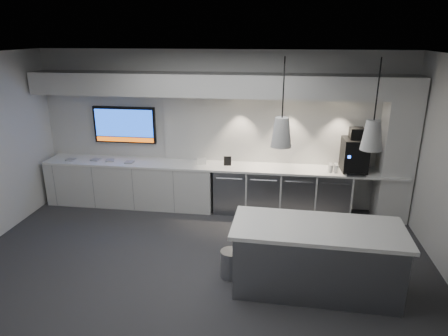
# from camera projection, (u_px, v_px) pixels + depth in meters

# --- Properties ---
(floor) EXTENTS (7.00, 7.00, 0.00)m
(floor) POSITION_uv_depth(u_px,v_px,m) (196.00, 270.00, 5.81)
(floor) COLOR #2F2F32
(floor) RESTS_ON ground
(ceiling) EXTENTS (7.00, 7.00, 0.00)m
(ceiling) POSITION_uv_depth(u_px,v_px,m) (190.00, 57.00, 4.84)
(ceiling) COLOR black
(ceiling) RESTS_ON wall_back
(wall_back) EXTENTS (7.00, 0.00, 7.00)m
(wall_back) POSITION_uv_depth(u_px,v_px,m) (220.00, 130.00, 7.67)
(wall_back) COLOR silver
(wall_back) RESTS_ON floor
(wall_front) EXTENTS (7.00, 0.00, 7.00)m
(wall_front) POSITION_uv_depth(u_px,v_px,m) (124.00, 284.00, 2.98)
(wall_front) COLOR silver
(wall_front) RESTS_ON floor
(back_counter) EXTENTS (6.80, 0.65, 0.04)m
(back_counter) POSITION_uv_depth(u_px,v_px,m) (218.00, 166.00, 7.57)
(back_counter) COLOR white
(back_counter) RESTS_ON left_base_cabinets
(left_base_cabinets) EXTENTS (3.30, 0.63, 0.86)m
(left_base_cabinets) POSITION_uv_depth(u_px,v_px,m) (131.00, 184.00, 7.94)
(left_base_cabinets) COLOR silver
(left_base_cabinets) RESTS_ON floor
(fridge_unit_a) EXTENTS (0.60, 0.61, 0.85)m
(fridge_unit_a) POSITION_uv_depth(u_px,v_px,m) (231.00, 189.00, 7.68)
(fridge_unit_a) COLOR gray
(fridge_unit_a) RESTS_ON floor
(fridge_unit_b) EXTENTS (0.60, 0.61, 0.85)m
(fridge_unit_b) POSITION_uv_depth(u_px,v_px,m) (264.00, 191.00, 7.60)
(fridge_unit_b) COLOR gray
(fridge_unit_b) RESTS_ON floor
(fridge_unit_c) EXTENTS (0.60, 0.61, 0.85)m
(fridge_unit_c) POSITION_uv_depth(u_px,v_px,m) (297.00, 192.00, 7.52)
(fridge_unit_c) COLOR gray
(fridge_unit_c) RESTS_ON floor
(fridge_unit_d) EXTENTS (0.60, 0.61, 0.85)m
(fridge_unit_d) POSITION_uv_depth(u_px,v_px,m) (331.00, 194.00, 7.44)
(fridge_unit_d) COLOR gray
(fridge_unit_d) RESTS_ON floor
(backsplash) EXTENTS (4.60, 0.03, 1.30)m
(backsplash) POSITION_uv_depth(u_px,v_px,m) (283.00, 130.00, 7.48)
(backsplash) COLOR silver
(backsplash) RESTS_ON wall_back
(soffit) EXTENTS (6.90, 0.60, 0.40)m
(soffit) POSITION_uv_depth(u_px,v_px,m) (218.00, 85.00, 7.10)
(soffit) COLOR silver
(soffit) RESTS_ON wall_back
(column) EXTENTS (0.55, 0.55, 2.60)m
(column) POSITION_uv_depth(u_px,v_px,m) (397.00, 151.00, 7.04)
(column) COLOR silver
(column) RESTS_ON floor
(wall_tv) EXTENTS (1.25, 0.07, 0.72)m
(wall_tv) POSITION_uv_depth(u_px,v_px,m) (125.00, 125.00, 7.85)
(wall_tv) COLOR black
(wall_tv) RESTS_ON wall_back
(island) EXTENTS (2.23, 1.01, 0.93)m
(island) POSITION_uv_depth(u_px,v_px,m) (316.00, 258.00, 5.24)
(island) COLOR gray
(island) RESTS_ON floor
(bin) EXTENTS (0.35, 0.35, 0.40)m
(bin) POSITION_uv_depth(u_px,v_px,m) (230.00, 264.00, 5.61)
(bin) COLOR gray
(bin) RESTS_ON floor
(coffee_machine) EXTENTS (0.45, 0.62, 0.79)m
(coffee_machine) POSITION_uv_depth(u_px,v_px,m) (355.00, 153.00, 7.16)
(coffee_machine) COLOR black
(coffee_machine) RESTS_ON back_counter
(sign_black) EXTENTS (0.14, 0.04, 0.18)m
(sign_black) POSITION_uv_depth(u_px,v_px,m) (227.00, 161.00, 7.51)
(sign_black) COLOR black
(sign_black) RESTS_ON back_counter
(sign_white) EXTENTS (0.18, 0.07, 0.14)m
(sign_white) POSITION_uv_depth(u_px,v_px,m) (201.00, 161.00, 7.55)
(sign_white) COLOR white
(sign_white) RESTS_ON back_counter
(cup_cluster) EXTENTS (0.17, 0.17, 0.14)m
(cup_cluster) POSITION_uv_depth(u_px,v_px,m) (333.00, 168.00, 7.18)
(cup_cluster) COLOR white
(cup_cluster) RESTS_ON back_counter
(tray_a) EXTENTS (0.16, 0.16, 0.02)m
(tray_a) POSITION_uv_depth(u_px,v_px,m) (71.00, 160.00, 7.84)
(tray_a) COLOR #9D9D9D
(tray_a) RESTS_ON back_counter
(tray_b) EXTENTS (0.18, 0.18, 0.02)m
(tray_b) POSITION_uv_depth(u_px,v_px,m) (96.00, 160.00, 7.85)
(tray_b) COLOR #9D9D9D
(tray_b) RESTS_ON back_counter
(tray_c) EXTENTS (0.20, 0.20, 0.02)m
(tray_c) POSITION_uv_depth(u_px,v_px,m) (110.00, 160.00, 7.80)
(tray_c) COLOR #9D9D9D
(tray_c) RESTS_ON back_counter
(tray_d) EXTENTS (0.16, 0.16, 0.02)m
(tray_d) POSITION_uv_depth(u_px,v_px,m) (129.00, 162.00, 7.69)
(tray_d) COLOR #9D9D9D
(tray_d) RESTS_ON back_counter
(pendant_left) EXTENTS (0.25, 0.25, 1.06)m
(pendant_left) POSITION_uv_depth(u_px,v_px,m) (281.00, 132.00, 4.77)
(pendant_left) COLOR silver
(pendant_left) RESTS_ON ceiling
(pendant_right) EXTENTS (0.25, 0.25, 1.06)m
(pendant_right) POSITION_uv_depth(u_px,v_px,m) (372.00, 135.00, 4.63)
(pendant_right) COLOR silver
(pendant_right) RESTS_ON ceiling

